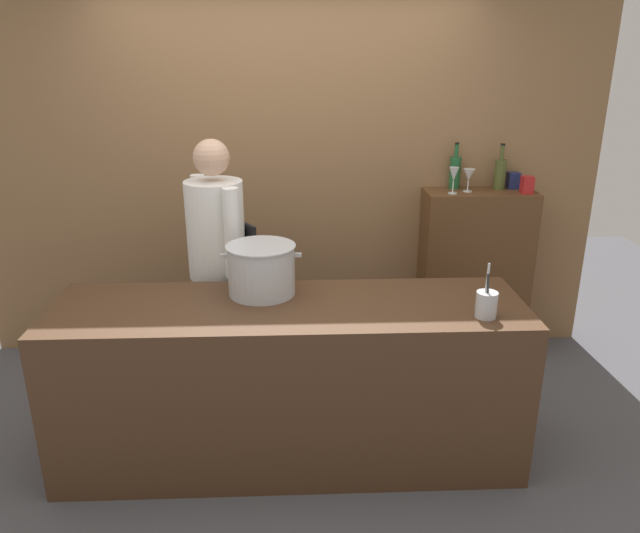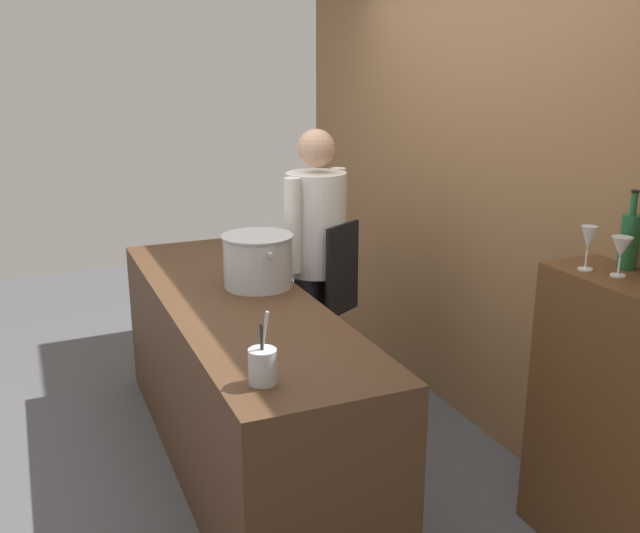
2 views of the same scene
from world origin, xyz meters
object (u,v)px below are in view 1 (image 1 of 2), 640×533
at_px(wine_bottle_olive, 500,173).
at_px(wine_bottle_green, 455,171).
at_px(spice_tin_navy, 513,180).
at_px(wine_glass_wide, 469,176).
at_px(wine_glass_tall, 454,175).
at_px(spice_tin_red, 527,185).
at_px(utensil_crock, 486,304).
at_px(chef, 218,256).
at_px(stockpot_large, 261,270).

height_order(wine_bottle_olive, wine_bottle_green, wine_bottle_green).
height_order(wine_bottle_olive, spice_tin_navy, wine_bottle_olive).
distance_m(wine_bottle_green, spice_tin_navy, 0.42).
bearing_deg(wine_glass_wide, wine_bottle_olive, 16.37).
distance_m(wine_glass_tall, spice_tin_red, 0.51).
bearing_deg(utensil_crock, wine_bottle_olive, 70.76).
bearing_deg(wine_bottle_green, spice_tin_navy, -2.69).
height_order(utensil_crock, spice_tin_red, spice_tin_red).
relative_size(wine_bottle_green, wine_glass_tall, 1.78).
distance_m(wine_bottle_green, wine_glass_wide, 0.13).
xyz_separation_m(wine_glass_tall, wine_glass_wide, (0.12, 0.05, -0.01)).
xyz_separation_m(chef, stockpot_large, (0.28, -0.45, 0.07)).
distance_m(chef, spice_tin_red, 2.12).
bearing_deg(chef, utensil_crock, -151.47).
bearing_deg(wine_bottle_olive, wine_bottle_green, 172.64).
xyz_separation_m(stockpot_large, utensil_crock, (1.10, -0.35, -0.07)).
relative_size(stockpot_large, wine_glass_tall, 2.37).
xyz_separation_m(utensil_crock, spice_tin_navy, (0.61, 1.46, 0.30)).
relative_size(wine_glass_wide, spice_tin_red, 1.35).
bearing_deg(wine_bottle_olive, chef, -161.23).
xyz_separation_m(chef, spice_tin_navy, (1.99, 0.66, 0.30)).
height_order(chef, wine_bottle_olive, chef).
bearing_deg(stockpot_large, wine_bottle_olive, 34.16).
xyz_separation_m(chef, wine_glass_wide, (1.65, 0.57, 0.36)).
xyz_separation_m(wine_bottle_green, wine_glass_wide, (0.07, -0.11, -0.01)).
distance_m(stockpot_large, wine_bottle_olive, 1.96).
relative_size(spice_tin_navy, spice_tin_red, 0.97).
height_order(utensil_crock, wine_glass_tall, wine_glass_tall).
height_order(stockpot_large, utensil_crock, utensil_crock).
distance_m(utensil_crock, wine_glass_tall, 1.37).
height_order(chef, wine_glass_wide, chef).
bearing_deg(chef, wine_glass_tall, -102.94).
bearing_deg(spice_tin_navy, wine_bottle_green, 177.31).
height_order(stockpot_large, wine_glass_tall, wine_glass_tall).
bearing_deg(wine_bottle_green, wine_bottle_olive, -7.36).
relative_size(utensil_crock, wine_bottle_olive, 0.86).
bearing_deg(wine_glass_wide, spice_tin_navy, 14.72).
xyz_separation_m(wine_bottle_olive, spice_tin_red, (0.14, -0.14, -0.05)).
bearing_deg(chef, wine_bottle_olive, -102.82).
xyz_separation_m(stockpot_large, wine_bottle_olive, (1.61, 1.09, 0.29)).
xyz_separation_m(utensil_crock, wine_bottle_olive, (0.50, 1.44, 0.36)).
relative_size(chef, wine_glass_wide, 10.58).
bearing_deg(wine_bottle_olive, spice_tin_navy, 10.87).
xyz_separation_m(wine_bottle_green, spice_tin_red, (0.45, -0.18, -0.06)).
relative_size(wine_glass_tall, spice_tin_red, 1.54).
bearing_deg(stockpot_large, chef, 122.43).
relative_size(utensil_crock, spice_tin_navy, 2.40).
bearing_deg(spice_tin_navy, chef, -161.63).
height_order(wine_glass_wide, spice_tin_red, wine_glass_wide).
bearing_deg(chef, stockpot_large, -179.16).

